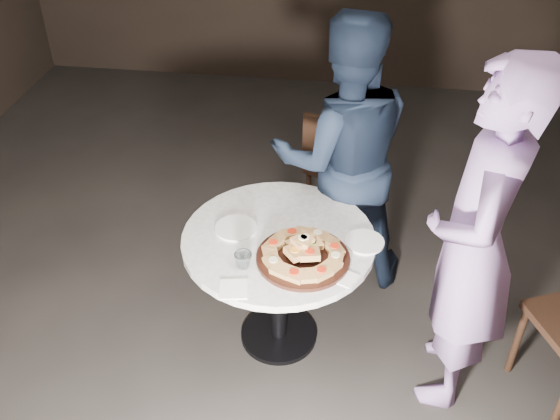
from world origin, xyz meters
name	(u,v)px	position (x,y,z in m)	size (l,w,h in m)	color
floor	(299,354)	(0.00, 0.00, 0.00)	(7.00, 7.00, 0.00)	black
table	(279,257)	(-0.13, 0.11, 0.60)	(1.08, 1.08, 0.73)	black
serving_board	(303,258)	(0.01, -0.04, 0.74)	(0.45, 0.45, 0.02)	black
focaccia_pile	(304,251)	(0.01, -0.04, 0.78)	(0.40, 0.40, 0.11)	#A3743F
plate_left	(236,228)	(-0.35, 0.14, 0.74)	(0.22, 0.22, 0.01)	white
plate_right	(364,242)	(0.30, 0.12, 0.74)	(0.20, 0.20, 0.01)	white
water_glass	(243,260)	(-0.26, -0.13, 0.77)	(0.08, 0.08, 0.08)	silver
napkin_near	(233,289)	(-0.28, -0.29, 0.74)	(0.13, 0.13, 0.01)	white
napkin_far	(344,278)	(0.22, -0.15, 0.74)	(0.10, 0.10, 0.01)	white
chair_far	(338,163)	(0.12, 1.21, 0.50)	(0.54, 0.55, 0.87)	black
diner_navy	(343,157)	(0.15, 0.73, 0.85)	(0.82, 0.64, 1.69)	black
diner_teal	(474,246)	(0.78, -0.05, 0.91)	(0.67, 0.44, 1.83)	slate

